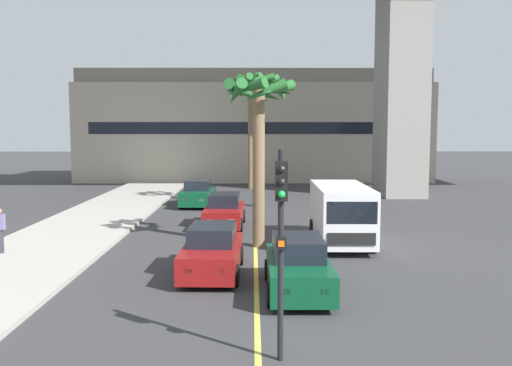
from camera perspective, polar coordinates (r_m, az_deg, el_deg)
The scene contains 13 objects.
sidewalk_left at distance 21.53m, azimuth -22.01°, elevation -6.91°, with size 4.80×80.00×0.15m, color #ADA89E.
lane_stripe_center at distance 27.89m, azimuth -0.12°, elevation -3.86°, with size 0.14×56.00×0.01m, color #DBCC4C.
pier_building_backdrop at distance 50.32m, azimuth -0.22°, elevation 5.83°, with size 30.86×8.04×9.71m.
car_queue_front at distance 17.57m, azimuth -4.57°, elevation -7.13°, with size 1.94×4.15×1.56m.
car_queue_second at distance 25.93m, azimuth -3.29°, elevation -2.99°, with size 1.93×4.15×1.56m.
car_queue_third at distance 33.16m, azimuth -6.05°, elevation -1.13°, with size 1.96×4.16×1.56m.
car_queue_fourth at distance 15.69m, azimuth 4.39°, elevation -8.69°, with size 1.84×4.10×1.56m.
delivery_van at distance 22.16m, azimuth 8.82°, elevation -3.03°, with size 2.21×5.28×2.36m.
traffic_light_median_near at distance 10.67m, azimuth 2.61°, elevation -4.52°, with size 0.24×0.37×4.20m.
palm_tree_near_median at distance 42.36m, azimuth -0.56°, elevation 8.15°, with size 3.59×3.69×8.40m.
palm_tree_mid_median at distance 32.61m, azimuth 0.20°, elevation 8.35°, with size 2.61×2.62×7.90m.
palm_tree_far_median at distance 21.23m, azimuth 0.26°, elevation 7.14°, with size 2.85×2.89×6.58m.
pedestrian_near_crosswalk at distance 21.79m, azimuth -25.02°, elevation -4.42°, with size 0.34×0.22×1.62m.
Camera 1 is at (-0.10, -3.51, 4.59)m, focal length 38.57 mm.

